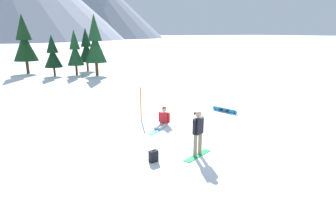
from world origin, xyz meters
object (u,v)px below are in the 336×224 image
at_px(backpack_black, 153,156).
at_px(trail_marker_pole, 141,104).
at_px(pine_tree_leaning, 75,51).
at_px(snowboarder_midground, 163,120).
at_px(loose_snowboard_near_right, 224,110).
at_px(pine_tree_slender, 24,41).
at_px(snowboarder_foreground, 198,132).
at_px(pine_tree_twin, 53,54).
at_px(pine_tree_broad, 86,48).
at_px(pine_tree_tall, 95,43).

xyz_separation_m(backpack_black, trail_marker_pole, (1.68, 5.05, 0.71)).
relative_size(backpack_black, pine_tree_leaning, 0.09).
bearing_deg(snowboarder_midground, loose_snowboard_near_right, 7.98).
bearing_deg(backpack_black, pine_tree_slender, 95.00).
relative_size(snowboarder_foreground, pine_tree_slender, 0.27).
distance_m(backpack_black, pine_tree_twin, 25.00).
relative_size(snowboarder_foreground, backpack_black, 3.84).
xyz_separation_m(pine_tree_leaning, pine_tree_broad, (1.93, 2.86, 0.13)).
height_order(loose_snowboard_near_right, pine_tree_broad, pine_tree_broad).
height_order(snowboarder_foreground, pine_tree_slender, pine_tree_slender).
bearing_deg(loose_snowboard_near_right, pine_tree_broad, 96.33).
distance_m(snowboarder_midground, pine_tree_slender, 25.69).
distance_m(loose_snowboard_near_right, backpack_black, 7.99).
bearing_deg(pine_tree_broad, backpack_black, -98.64).
xyz_separation_m(backpack_black, pine_tree_twin, (-0.07, 24.90, 2.20)).
relative_size(loose_snowboard_near_right, pine_tree_slender, 0.25).
bearing_deg(trail_marker_pole, snowboarder_midground, -68.01).
distance_m(snowboarder_foreground, pine_tree_slender, 29.40).
xyz_separation_m(trail_marker_pole, pine_tree_twin, (-1.75, 19.85, 1.50)).
bearing_deg(snowboarder_midground, pine_tree_slender, 100.80).
relative_size(snowboarder_foreground, pine_tree_broad, 0.35).
bearing_deg(pine_tree_broad, pine_tree_slender, 171.13).
bearing_deg(pine_tree_broad, pine_tree_twin, -147.80).
relative_size(snowboarder_foreground, trail_marker_pole, 0.98).
height_order(backpack_black, pine_tree_twin, pine_tree_twin).
bearing_deg(pine_tree_twin, pine_tree_broad, 32.20).
bearing_deg(loose_snowboard_near_right, snowboarder_midground, -172.02).
xyz_separation_m(pine_tree_twin, pine_tree_slender, (-2.44, 3.73, 1.23)).
bearing_deg(pine_tree_slender, pine_tree_leaning, -39.36).
relative_size(pine_tree_broad, pine_tree_tall, 0.79).
distance_m(pine_tree_broad, pine_tree_tall, 4.42).
xyz_separation_m(snowboarder_midground, pine_tree_leaning, (-0.01, 21.12, 2.36)).
bearing_deg(snowboarder_midground, backpack_black, -122.21).
relative_size(snowboarder_foreground, pine_tree_twin, 0.41).
height_order(snowboarder_midground, pine_tree_twin, pine_tree_twin).
bearing_deg(pine_tree_leaning, pine_tree_twin, 175.47).
xyz_separation_m(backpack_black, pine_tree_leaning, (2.26, 24.72, 2.49)).
distance_m(pine_tree_twin, pine_tree_slender, 4.62).
xyz_separation_m(pine_tree_twin, pine_tree_broad, (4.26, 2.68, 0.42)).
distance_m(loose_snowboard_near_right, pine_tree_broad, 23.65).
bearing_deg(pine_tree_twin, pine_tree_leaning, -4.53).
bearing_deg(pine_tree_twin, snowboarder_midground, -83.74).
bearing_deg(backpack_black, pine_tree_twin, 90.16).
xyz_separation_m(snowboarder_midground, loose_snowboard_near_right, (4.51, 0.63, -0.22)).
xyz_separation_m(loose_snowboard_near_right, pine_tree_tall, (-2.60, 18.99, 3.46)).
xyz_separation_m(snowboarder_midground, pine_tree_slender, (-4.77, 25.03, 3.30)).
relative_size(snowboarder_foreground, pine_tree_tall, 0.28).
bearing_deg(loose_snowboard_near_right, snowboarder_foreground, -137.75).
bearing_deg(pine_tree_tall, loose_snowboard_near_right, -82.20).
relative_size(pine_tree_slender, pine_tree_broad, 1.29).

